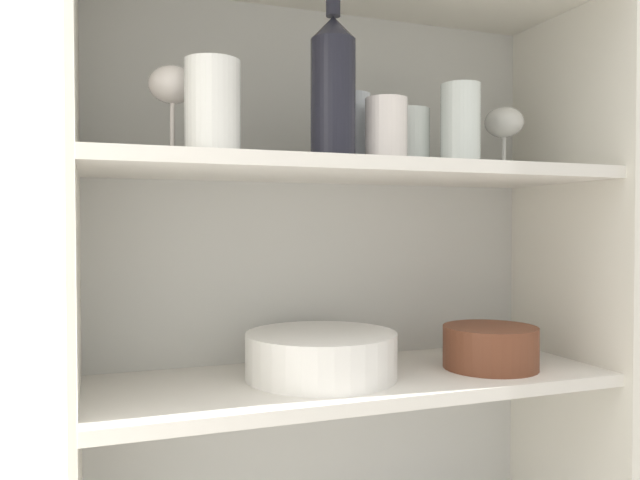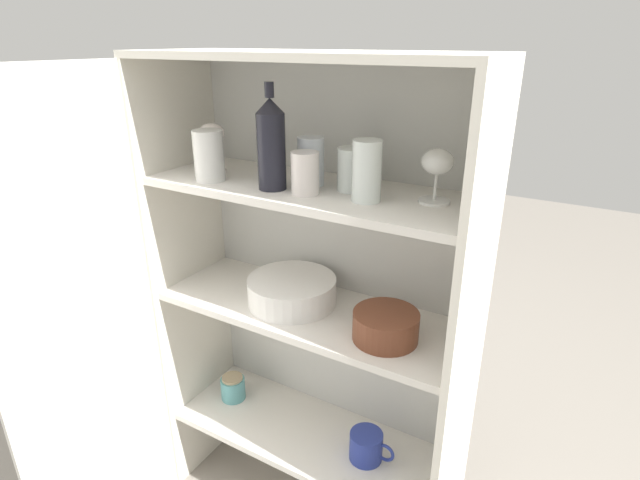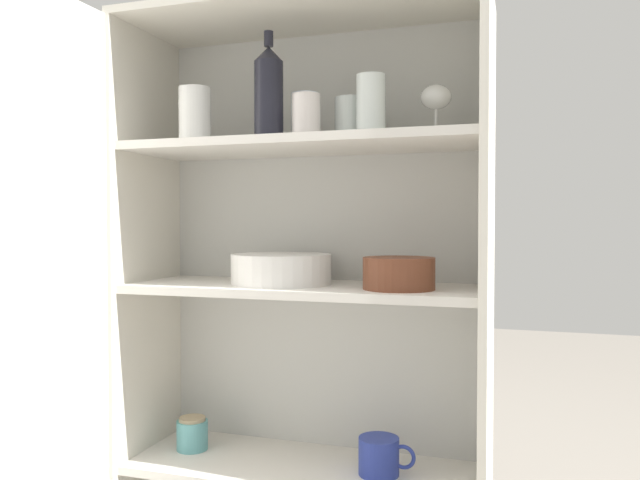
{
  "view_description": "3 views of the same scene",
  "coord_description": "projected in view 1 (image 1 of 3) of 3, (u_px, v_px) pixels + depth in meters",
  "views": [
    {
      "loc": [
        -0.4,
        -0.78,
        0.95
      ],
      "look_at": [
        -0.04,
        0.2,
        0.93
      ],
      "focal_mm": 35.0,
      "sensor_mm": 36.0,
      "label": 1
    },
    {
      "loc": [
        0.62,
        -0.85,
        1.39
      ],
      "look_at": [
        0.02,
        0.18,
        0.9
      ],
      "focal_mm": 28.0,
      "sensor_mm": 36.0,
      "label": 2
    },
    {
      "loc": [
        0.49,
        -1.25,
        0.86
      ],
      "look_at": [
        0.03,
        0.18,
        0.82
      ],
      "focal_mm": 35.0,
      "sensor_mm": 36.0,
      "label": 3
    }
  ],
  "objects": [
    {
      "name": "tumbler_glass_0",
      "position": [
        408.0,
        139.0,
        1.06
      ],
      "size": [
        0.07,
        0.07,
        0.1
      ],
      "color": "white",
      "rests_on": "shelf_board_upper"
    },
    {
      "name": "tumbler_glass_4",
      "position": [
        386.0,
        131.0,
        0.96
      ],
      "size": [
        0.07,
        0.07,
        0.1
      ],
      "color": "silver",
      "rests_on": "shelf_board_upper"
    },
    {
      "name": "wine_glass_1",
      "position": [
        504.0,
        127.0,
        1.13
      ],
      "size": [
        0.07,
        0.07,
        0.12
      ],
      "color": "white",
      "rests_on": "shelf_board_upper"
    },
    {
      "name": "mixing_bowl_large",
      "position": [
        490.0,
        345.0,
        1.06
      ],
      "size": [
        0.16,
        0.16,
        0.07
      ],
      "color": "brown",
      "rests_on": "shelf_board_middle"
    },
    {
      "name": "shelf_board_upper",
      "position": [
        354.0,
        171.0,
        1.0
      ],
      "size": [
        0.83,
        0.29,
        0.02
      ],
      "primitive_type": "cube",
      "color": "silver"
    },
    {
      "name": "tumbler_glass_3",
      "position": [
        460.0,
        126.0,
        1.02
      ],
      "size": [
        0.07,
        0.07,
        0.14
      ],
      "color": "white",
      "rests_on": "shelf_board_upper"
    },
    {
      "name": "cupboard_back_panel",
      "position": [
        321.0,
        378.0,
        1.15
      ],
      "size": [
        0.87,
        0.02,
        1.34
      ],
      "primitive_type": "cube",
      "color": "silver",
      "rests_on": "ground_plane"
    },
    {
      "name": "tumbler_glass_2",
      "position": [
        213.0,
        107.0,
        0.84
      ],
      "size": [
        0.08,
        0.08,
        0.13
      ],
      "color": "white",
      "rests_on": "shelf_board_upper"
    },
    {
      "name": "shelf_board_middle",
      "position": [
        354.0,
        381.0,
        1.01
      ],
      "size": [
        0.83,
        0.29,
        0.02
      ],
      "primitive_type": "cube",
      "color": "silver"
    },
    {
      "name": "cupboard_side_left",
      "position": [
        73.0,
        430.0,
        0.86
      ],
      "size": [
        0.02,
        0.33,
        1.34
      ],
      "primitive_type": "cube",
      "color": "silver",
      "rests_on": "ground_plane"
    },
    {
      "name": "plate_stack_white",
      "position": [
        321.0,
        355.0,
        0.99
      ],
      "size": [
        0.24,
        0.24,
        0.07
      ],
      "color": "white",
      "rests_on": "shelf_board_middle"
    },
    {
      "name": "wine_glass_0",
      "position": [
        172.0,
        92.0,
        0.89
      ],
      "size": [
        0.07,
        0.07,
        0.13
      ],
      "color": "silver",
      "rests_on": "shelf_board_upper"
    },
    {
      "name": "cupboard_side_right",
      "position": [
        564.0,
        378.0,
        1.15
      ],
      "size": [
        0.02,
        0.33,
        1.34
      ],
      "primitive_type": "cube",
      "color": "silver",
      "rests_on": "ground_plane"
    },
    {
      "name": "wine_bottle",
      "position": [
        333.0,
        87.0,
        0.92
      ],
      "size": [
        0.07,
        0.07,
        0.25
      ],
      "color": "black",
      "rests_on": "shelf_board_upper"
    },
    {
      "name": "tumbler_glass_1",
      "position": [
        351.0,
        130.0,
        1.01
      ],
      "size": [
        0.07,
        0.07,
        0.12
      ],
      "color": "white",
      "rests_on": "shelf_board_upper"
    }
  ]
}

